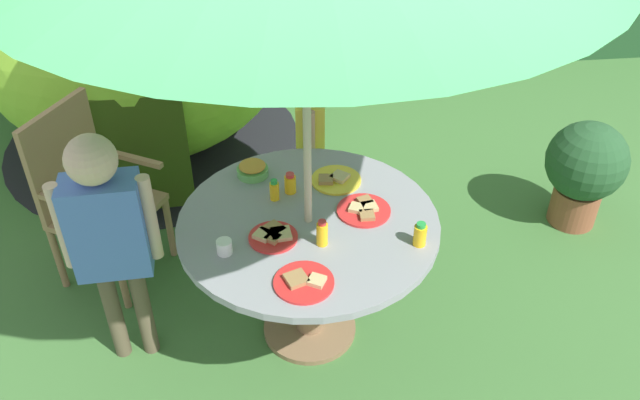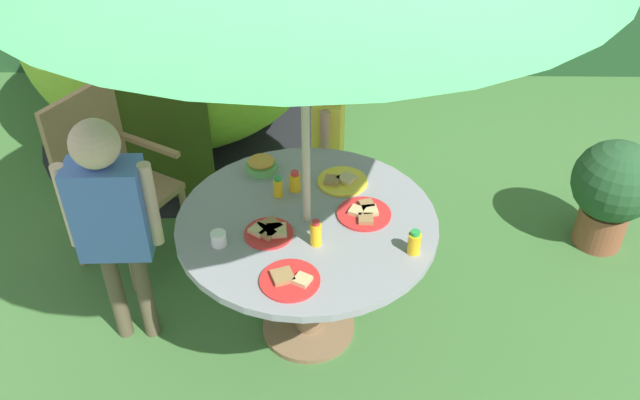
{
  "view_description": "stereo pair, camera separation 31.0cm",
  "coord_description": "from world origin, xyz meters",
  "px_view_note": "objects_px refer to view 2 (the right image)",
  "views": [
    {
      "loc": [
        -0.21,
        -2.41,
        2.72
      ],
      "look_at": [
        0.06,
        0.05,
        0.83
      ],
      "focal_mm": 37.64,
      "sensor_mm": 36.0,
      "label": 1
    },
    {
      "loc": [
        0.1,
        -2.42,
        2.72
      ],
      "look_at": [
        0.06,
        0.05,
        0.83
      ],
      "focal_mm": 37.64,
      "sensor_mm": 36.0,
      "label": 2
    }
  ],
  "objects_px": {
    "potted_plant": "(613,188)",
    "plate_center_back": "(269,231)",
    "plate_near_right": "(364,213)",
    "juice_bottle_far_left": "(316,233)",
    "garden_table": "(307,244)",
    "dome_tent": "(175,22)",
    "child_in_yellow_shirt": "(328,130)",
    "plate_near_left": "(290,280)",
    "juice_bottle_center_front": "(295,181)",
    "juice_bottle_mid_right": "(278,187)",
    "cup_near": "(219,239)",
    "juice_bottle_far_right": "(414,243)",
    "snack_bowl": "(261,165)",
    "wooden_chair": "(108,172)",
    "plate_mid_left": "(342,181)",
    "child_in_blue_shirt": "(110,210)"
  },
  "relations": [
    {
      "from": "child_in_blue_shirt",
      "to": "juice_bottle_far_left",
      "type": "height_order",
      "value": "child_in_blue_shirt"
    },
    {
      "from": "child_in_blue_shirt",
      "to": "dome_tent",
      "type": "bearing_deg",
      "value": 89.77
    },
    {
      "from": "garden_table",
      "to": "plate_mid_left",
      "type": "bearing_deg",
      "value": 60.63
    },
    {
      "from": "plate_mid_left",
      "to": "juice_bottle_far_left",
      "type": "distance_m",
      "value": 0.49
    },
    {
      "from": "wooden_chair",
      "to": "dome_tent",
      "type": "bearing_deg",
      "value": 22.27
    },
    {
      "from": "snack_bowl",
      "to": "juice_bottle_far_right",
      "type": "relative_size",
      "value": 1.35
    },
    {
      "from": "child_in_blue_shirt",
      "to": "potted_plant",
      "type": "bearing_deg",
      "value": 13.72
    },
    {
      "from": "child_in_yellow_shirt",
      "to": "juice_bottle_center_front",
      "type": "height_order",
      "value": "child_in_yellow_shirt"
    },
    {
      "from": "plate_center_back",
      "to": "child_in_yellow_shirt",
      "type": "bearing_deg",
      "value": 74.62
    },
    {
      "from": "plate_near_right",
      "to": "cup_near",
      "type": "xyz_separation_m",
      "value": [
        -0.65,
        -0.22,
        0.02
      ]
    },
    {
      "from": "juice_bottle_far_right",
      "to": "snack_bowl",
      "type": "bearing_deg",
      "value": 139.36
    },
    {
      "from": "potted_plant",
      "to": "child_in_yellow_shirt",
      "type": "distance_m",
      "value": 1.69
    },
    {
      "from": "garden_table",
      "to": "juice_bottle_center_front",
      "type": "relative_size",
      "value": 11.33
    },
    {
      "from": "potted_plant",
      "to": "juice_bottle_far_left",
      "type": "xyz_separation_m",
      "value": [
        -1.71,
        -0.91,
        0.4
      ]
    },
    {
      "from": "plate_near_right",
      "to": "juice_bottle_far_left",
      "type": "relative_size",
      "value": 1.97
    },
    {
      "from": "juice_bottle_mid_right",
      "to": "cup_near",
      "type": "xyz_separation_m",
      "value": [
        -0.24,
        -0.37,
        -0.02
      ]
    },
    {
      "from": "snack_bowl",
      "to": "juice_bottle_mid_right",
      "type": "bearing_deg",
      "value": -65.06
    },
    {
      "from": "potted_plant",
      "to": "snack_bowl",
      "type": "bearing_deg",
      "value": -170.38
    },
    {
      "from": "garden_table",
      "to": "potted_plant",
      "type": "xyz_separation_m",
      "value": [
        1.75,
        0.73,
        -0.19
      ]
    },
    {
      "from": "potted_plant",
      "to": "plate_center_back",
      "type": "height_order",
      "value": "plate_center_back"
    },
    {
      "from": "child_in_blue_shirt",
      "to": "juice_bottle_center_front",
      "type": "height_order",
      "value": "child_in_blue_shirt"
    },
    {
      "from": "juice_bottle_far_right",
      "to": "dome_tent",
      "type": "bearing_deg",
      "value": 123.2
    },
    {
      "from": "juice_bottle_far_left",
      "to": "juice_bottle_center_front",
      "type": "height_order",
      "value": "juice_bottle_far_left"
    },
    {
      "from": "dome_tent",
      "to": "plate_near_right",
      "type": "xyz_separation_m",
      "value": [
        1.25,
        -1.96,
        -0.11
      ]
    },
    {
      "from": "garden_table",
      "to": "cup_near",
      "type": "bearing_deg",
      "value": -154.43
    },
    {
      "from": "child_in_blue_shirt",
      "to": "juice_bottle_mid_right",
      "type": "bearing_deg",
      "value": 13.89
    },
    {
      "from": "juice_bottle_far_left",
      "to": "child_in_yellow_shirt",
      "type": "bearing_deg",
      "value": 87.16
    },
    {
      "from": "wooden_chair",
      "to": "plate_center_back",
      "type": "height_order",
      "value": "wooden_chair"
    },
    {
      "from": "garden_table",
      "to": "dome_tent",
      "type": "bearing_deg",
      "value": 116.1
    },
    {
      "from": "child_in_yellow_shirt",
      "to": "child_in_blue_shirt",
      "type": "height_order",
      "value": "child_in_blue_shirt"
    },
    {
      "from": "dome_tent",
      "to": "snack_bowl",
      "type": "height_order",
      "value": "dome_tent"
    },
    {
      "from": "plate_near_right",
      "to": "juice_bottle_mid_right",
      "type": "relative_size",
      "value": 2.31
    },
    {
      "from": "child_in_yellow_shirt",
      "to": "plate_near_left",
      "type": "bearing_deg",
      "value": -0.54
    },
    {
      "from": "wooden_chair",
      "to": "plate_center_back",
      "type": "relative_size",
      "value": 4.61
    },
    {
      "from": "child_in_yellow_shirt",
      "to": "plate_near_right",
      "type": "relative_size",
      "value": 4.36
    },
    {
      "from": "juice_bottle_mid_right",
      "to": "child_in_yellow_shirt",
      "type": "bearing_deg",
      "value": 70.26
    },
    {
      "from": "snack_bowl",
      "to": "plate_near_right",
      "type": "height_order",
      "value": "snack_bowl"
    },
    {
      "from": "potted_plant",
      "to": "plate_mid_left",
      "type": "bearing_deg",
      "value": -164.53
    },
    {
      "from": "juice_bottle_center_front",
      "to": "cup_near",
      "type": "relative_size",
      "value": 1.56
    },
    {
      "from": "juice_bottle_far_right",
      "to": "cup_near",
      "type": "xyz_separation_m",
      "value": [
        -0.86,
        0.04,
        -0.02
      ]
    },
    {
      "from": "plate_mid_left",
      "to": "juice_bottle_mid_right",
      "type": "xyz_separation_m",
      "value": [
        -0.31,
        -0.11,
        0.04
      ]
    },
    {
      "from": "wooden_chair",
      "to": "dome_tent",
      "type": "relative_size",
      "value": 0.45
    },
    {
      "from": "plate_near_left",
      "to": "juice_bottle_center_front",
      "type": "bearing_deg",
      "value": 90.63
    },
    {
      "from": "wooden_chair",
      "to": "plate_near_left",
      "type": "bearing_deg",
      "value": -104.99
    },
    {
      "from": "potted_plant",
      "to": "juice_bottle_far_left",
      "type": "height_order",
      "value": "juice_bottle_far_left"
    },
    {
      "from": "garden_table",
      "to": "child_in_yellow_shirt",
      "type": "distance_m",
      "value": 0.87
    },
    {
      "from": "plate_center_back",
      "to": "juice_bottle_far_right",
      "type": "relative_size",
      "value": 1.89
    },
    {
      "from": "plate_near_left",
      "to": "cup_near",
      "type": "distance_m",
      "value": 0.4
    },
    {
      "from": "juice_bottle_mid_right",
      "to": "dome_tent",
      "type": "bearing_deg",
      "value": 114.64
    },
    {
      "from": "snack_bowl",
      "to": "plate_near_left",
      "type": "height_order",
      "value": "snack_bowl"
    }
  ]
}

